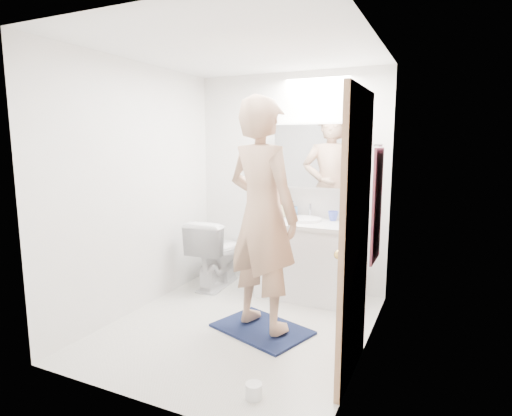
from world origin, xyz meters
The scene contains 23 objects.
floor centered at (0.00, 0.00, 0.00)m, with size 2.50×2.50×0.00m, color silver.
ceiling centered at (0.00, 0.00, 2.40)m, with size 2.50×2.50×0.00m, color white.
wall_back centered at (0.00, 1.25, 1.20)m, with size 2.50×2.50×0.00m, color white.
wall_front centered at (0.00, -1.25, 1.20)m, with size 2.50×2.50×0.00m, color white.
wall_left centered at (-1.10, 0.00, 1.20)m, with size 2.50×2.50×0.00m, color white.
wall_right centered at (1.10, 0.00, 1.20)m, with size 2.50×2.50×0.00m, color white.
vanity_cabinet centered at (0.27, 0.96, 0.39)m, with size 0.90×0.55×0.78m, color white.
countertop centered at (0.27, 0.96, 0.80)m, with size 0.95×0.58×0.04m, color silver.
sink_basin centered at (0.27, 0.99, 0.84)m, with size 0.36×0.36×0.03m, color white.
faucet centered at (0.27, 1.19, 0.90)m, with size 0.02×0.02×0.16m, color #B4B4B9.
medicine_cabinet centered at (0.30, 1.18, 1.50)m, with size 0.88×0.14×0.70m, color white.
mirror_panel centered at (0.30, 1.10, 1.50)m, with size 0.84×0.01×0.66m, color silver.
toilet centered at (-0.73, 0.85, 0.39)m, with size 0.44×0.77×0.79m, color white.
bath_rug centered at (0.22, 0.01, 0.01)m, with size 0.80×0.55×0.02m, color #131A3E.
person centered at (0.22, 0.01, 1.03)m, with size 0.72×0.47×1.97m, color tan.
door centered at (1.08, -0.35, 1.00)m, with size 0.04×0.80×2.00m, color #AD8056.
door_knob centered at (1.04, -0.65, 0.95)m, with size 0.06×0.06×0.06m, color gold.
towel centered at (1.08, 0.55, 1.10)m, with size 0.02×0.42×1.00m, color #1B133D.
towel_hook centered at (1.07, 0.55, 1.62)m, with size 0.02×0.02×0.07m, color silver.
soap_bottle_a centered at (-0.02, 1.11, 0.94)m, with size 0.09×0.09×0.23m, color #C7BB80.
soap_bottle_b centered at (0.08, 1.15, 0.91)m, with size 0.08×0.08×0.18m, color #5481B4.
toothbrush_cup centered at (0.54, 1.12, 0.87)m, with size 0.11×0.11×0.10m, color #4458CD.
toilet_paper_roll centered at (0.58, -0.91, 0.05)m, with size 0.11×0.11×0.10m, color white.
Camera 1 is at (1.64, -3.15, 1.65)m, focal length 29.14 mm.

